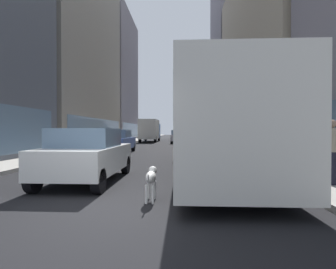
{
  "coord_description": "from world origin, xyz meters",
  "views": [
    {
      "loc": [
        1.67,
        -5.01,
        1.55
      ],
      "look_at": [
        1.12,
        5.53,
        1.4
      ],
      "focal_mm": 28.62,
      "sensor_mm": 36.0,
      "label": 1
    }
  ],
  "objects": [
    {
      "name": "box_truck",
      "position": [
        -2.8,
        32.17,
        1.67
      ],
      "size": [
        2.3,
        7.5,
        3.05
      ],
      "color": "#19519E",
      "rests_on": "ground"
    },
    {
      "name": "building_left_mid",
      "position": [
        -11.9,
        22.93,
        9.97
      ],
      "size": [
        9.84,
        18.19,
        19.95
      ],
      "color": "gray",
      "rests_on": "ground"
    },
    {
      "name": "car_black_suv",
      "position": [
        1.2,
        34.7,
        0.83
      ],
      "size": [
        1.95,
        4.49,
        1.62
      ],
      "color": "black",
      "rests_on": "ground"
    },
    {
      "name": "car_red_coupe",
      "position": [
        2.8,
        20.58,
        0.82
      ],
      "size": [
        1.78,
        4.07,
        1.62
      ],
      "color": "red",
      "rests_on": "ground"
    },
    {
      "name": "sidewalk_left",
      "position": [
        -5.7,
        35.0,
        0.07
      ],
      "size": [
        2.4,
        110.0,
        0.15
      ],
      "primitive_type": "cube",
      "color": "#ADA89E",
      "rests_on": "ground"
    },
    {
      "name": "dalmatian_dog",
      "position": [
        0.99,
        0.89,
        0.51
      ],
      "size": [
        0.22,
        0.96,
        0.72
      ],
      "color": "white",
      "rests_on": "ground"
    },
    {
      "name": "building_right_mid",
      "position": [
        11.9,
        23.04,
        9.71
      ],
      "size": [
        8.69,
        23.91,
        19.43
      ],
      "color": "#A0937F",
      "rests_on": "ground"
    },
    {
      "name": "building_left_far",
      "position": [
        -11.9,
        40.55,
        10.68
      ],
      "size": [
        9.71,
        14.81,
        21.38
      ],
      "color": "slate",
      "rests_on": "ground"
    },
    {
      "name": "car_white_van",
      "position": [
        -1.2,
        2.97,
        0.82
      ],
      "size": [
        1.87,
        3.99,
        1.62
      ],
      "color": "silver",
      "rests_on": "ground"
    },
    {
      "name": "ground_plane",
      "position": [
        0.0,
        35.0,
        0.0
      ],
      "size": [
        120.0,
        120.0,
        0.0
      ],
      "primitive_type": "plane",
      "color": "black"
    },
    {
      "name": "car_blue_hatchback",
      "position": [
        -2.8,
        13.18,
        0.82
      ],
      "size": [
        1.82,
        4.33,
        1.62
      ],
      "color": "#4C6BB7",
      "rests_on": "ground"
    },
    {
      "name": "car_silver_sedan",
      "position": [
        1.2,
        27.77,
        0.82
      ],
      "size": [
        1.74,
        4.09,
        1.62
      ],
      "color": "#B7BABF",
      "rests_on": "ground"
    },
    {
      "name": "pedestrian_with_handbag",
      "position": [
        5.59,
        2.17,
        1.01
      ],
      "size": [
        0.45,
        0.34,
        1.69
      ],
      "color": "#1E1E2D",
      "rests_on": "sidewalk_right"
    },
    {
      "name": "car_grey_wagon",
      "position": [
        2.8,
        42.06,
        0.82
      ],
      "size": [
        1.9,
        4.04,
        1.62
      ],
      "color": "slate",
      "rests_on": "ground"
    },
    {
      "name": "sidewalk_right",
      "position": [
        5.7,
        35.0,
        0.07
      ],
      "size": [
        2.4,
        110.0,
        0.15
      ],
      "primitive_type": "cube",
      "color": "#ADA89E",
      "rests_on": "ground"
    },
    {
      "name": "building_right_far",
      "position": [
        11.9,
        43.14,
        20.99
      ],
      "size": [
        8.86,
        15.16,
        41.99
      ],
      "color": "slate",
      "rests_on": "ground"
    },
    {
      "name": "transit_bus",
      "position": [
        2.8,
        5.17,
        1.78
      ],
      "size": [
        2.78,
        11.53,
        3.05
      ],
      "color": "silver",
      "rests_on": "ground"
    }
  ]
}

